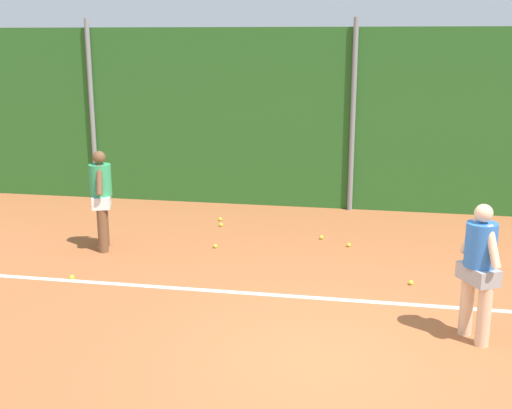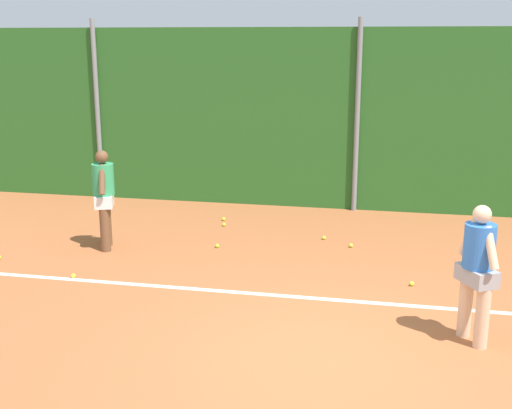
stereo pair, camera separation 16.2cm
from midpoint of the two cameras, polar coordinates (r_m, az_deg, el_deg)
ground_plane at (r=9.05m, az=7.36°, el=-7.52°), size 28.74×28.74×0.00m
hedge_fence_backdrop at (r=13.09m, az=9.18°, el=7.24°), size 18.68×0.25×3.55m
fence_post_left at (r=14.20m, az=-13.32°, el=7.93°), size 0.10×0.10×3.73m
fence_post_center at (r=12.91m, az=9.16°, el=7.53°), size 0.10×0.10×3.73m
court_baseline_paint at (r=8.77m, az=7.21°, el=-8.22°), size 13.65×0.10×0.01m
player_foreground_near at (r=7.68m, az=19.31°, el=-5.12°), size 0.47×0.60×1.60m
player_midcourt at (r=10.79m, az=-12.69°, el=0.88°), size 0.42×0.71×1.62m
tennis_ball_0 at (r=12.35m, az=-2.47°, el=-1.27°), size 0.07×0.07×0.07m
tennis_ball_1 at (r=10.91m, az=8.69°, el=-3.55°), size 0.07×0.07×0.07m
tennis_ball_3 at (r=10.77m, az=-2.96°, el=-3.62°), size 0.07×0.07×0.07m
tennis_ball_4 at (r=11.98m, az=-2.41°, el=-1.76°), size 0.07×0.07×0.07m
tennis_ball_5 at (r=11.26m, az=6.35°, el=-2.90°), size 0.07×0.07×0.07m
tennis_ball_7 at (r=9.42m, az=13.90°, el=-6.71°), size 0.07×0.07×0.07m
tennis_ball_8 at (r=9.78m, az=-15.16°, el=-6.02°), size 0.07×0.07×0.07m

